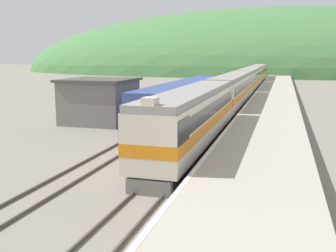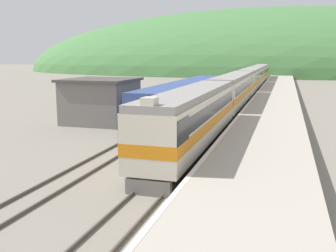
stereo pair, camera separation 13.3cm
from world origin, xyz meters
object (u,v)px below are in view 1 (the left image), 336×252
at_px(carriage_second, 233,90).
at_px(carriage_third, 250,79).
at_px(express_train_lead_car, 193,117).
at_px(siding_train, 183,97).
at_px(carriage_fourth, 258,73).

relative_size(carriage_second, carriage_third, 1.00).
distance_m(express_train_lead_car, carriage_second, 22.14).
bearing_deg(carriage_third, siding_train, -99.58).
distance_m(carriage_fourth, siding_train, 53.13).
xyz_separation_m(carriage_second, siding_train, (-4.92, -5.39, -0.46)).
bearing_deg(carriage_fourth, carriage_second, -90.00).
xyz_separation_m(express_train_lead_car, siding_train, (-4.92, 16.75, -0.47)).
bearing_deg(carriage_third, carriage_fourth, 90.00).
height_order(carriage_third, siding_train, carriage_third).
relative_size(carriage_second, carriage_fourth, 1.00).
bearing_deg(carriage_second, carriage_fourth, 90.00).
distance_m(express_train_lead_car, siding_train, 17.46).
relative_size(express_train_lead_car, carriage_third, 0.84).
bearing_deg(express_train_lead_car, carriage_second, 90.00).
bearing_deg(carriage_second, siding_train, -132.39).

